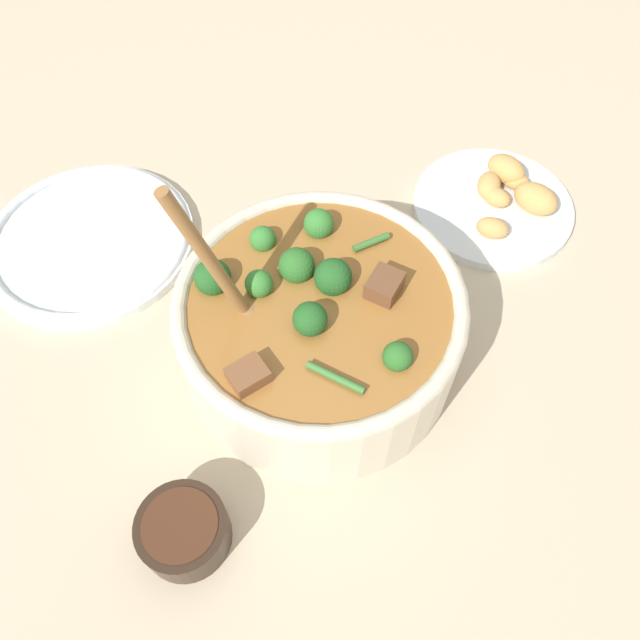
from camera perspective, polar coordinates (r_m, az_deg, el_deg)
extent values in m
plane|color=#C6B293|center=(0.67, 0.00, -3.34)|extent=(4.00, 4.00, 0.00)
cylinder|color=beige|center=(0.62, 0.00, -1.02)|extent=(0.28, 0.28, 0.10)
torus|color=beige|center=(0.58, 0.00, 1.64)|extent=(0.28, 0.28, 0.02)
cylinder|color=#9E662D|center=(0.61, 0.00, -0.05)|extent=(0.26, 0.26, 0.07)
sphere|color=#2D6B28|center=(0.55, 7.11, -3.32)|extent=(0.03, 0.03, 0.03)
cylinder|color=#6B9956|center=(0.56, 6.90, -4.31)|extent=(0.01, 0.01, 0.01)
sphere|color=#387F33|center=(0.58, -5.60, 3.33)|extent=(0.03, 0.03, 0.03)
cylinder|color=#6B9956|center=(0.60, -5.45, 2.23)|extent=(0.01, 0.01, 0.01)
sphere|color=#235B23|center=(0.58, 1.58, 3.78)|extent=(0.04, 0.04, 0.04)
cylinder|color=#6B9956|center=(0.60, 1.52, 2.29)|extent=(0.01, 0.01, 0.02)
sphere|color=#387F33|center=(0.62, -5.26, 7.39)|extent=(0.03, 0.03, 0.03)
cylinder|color=#6B9956|center=(0.64, -5.13, 6.28)|extent=(0.01, 0.01, 0.01)
sphere|color=#2D6B28|center=(0.59, -2.15, 5.01)|extent=(0.04, 0.04, 0.04)
cylinder|color=#6B9956|center=(0.61, -2.07, 3.55)|extent=(0.01, 0.01, 0.02)
sphere|color=#387F33|center=(0.63, -0.11, 8.80)|extent=(0.03, 0.03, 0.03)
cylinder|color=#6B9956|center=(0.64, -0.11, 7.49)|extent=(0.01, 0.01, 0.01)
sphere|color=#235B23|center=(0.56, -0.92, 0.09)|extent=(0.03, 0.03, 0.03)
cylinder|color=#6B9956|center=(0.58, -0.89, -1.17)|extent=(0.01, 0.01, 0.01)
sphere|color=#235B23|center=(0.59, -9.79, 3.87)|extent=(0.04, 0.04, 0.04)
cylinder|color=#6B9956|center=(0.62, -9.45, 2.44)|extent=(0.01, 0.01, 0.02)
cube|color=brown|center=(0.58, 5.89, 3.02)|extent=(0.03, 0.03, 0.02)
cube|color=brown|center=(0.54, -6.55, -5.24)|extent=(0.04, 0.04, 0.02)
cylinder|color=#3D7533|center=(0.53, 1.42, -5.27)|extent=(0.05, 0.01, 0.01)
cylinder|color=#3D7533|center=(0.62, 4.70, 7.10)|extent=(0.03, 0.04, 0.01)
ellipsoid|color=olive|center=(0.58, -6.86, 0.84)|extent=(0.04, 0.03, 0.01)
cylinder|color=olive|center=(0.52, -10.14, 5.50)|extent=(0.05, 0.04, 0.16)
cylinder|color=black|center=(0.59, -12.33, -18.35)|extent=(0.08, 0.08, 0.04)
cylinder|color=#472819|center=(0.58, -12.60, -17.97)|extent=(0.07, 0.07, 0.01)
cylinder|color=white|center=(0.80, -20.28, 6.76)|extent=(0.25, 0.25, 0.01)
torus|color=white|center=(0.80, -20.41, 7.04)|extent=(0.24, 0.24, 0.01)
cylinder|color=white|center=(0.82, 15.48, 9.95)|extent=(0.20, 0.20, 0.01)
ellipsoid|color=tan|center=(0.81, 15.83, 10.76)|extent=(0.04, 0.03, 0.02)
ellipsoid|color=tan|center=(0.82, 15.19, 11.80)|extent=(0.04, 0.05, 0.03)
ellipsoid|color=tan|center=(0.77, 15.49, 8.11)|extent=(0.04, 0.03, 0.02)
ellipsoid|color=tan|center=(0.83, 17.49, 11.99)|extent=(0.04, 0.03, 0.02)
ellipsoid|color=tan|center=(0.81, 19.12, 10.44)|extent=(0.06, 0.05, 0.03)
ellipsoid|color=tan|center=(0.84, 16.68, 13.06)|extent=(0.06, 0.05, 0.03)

